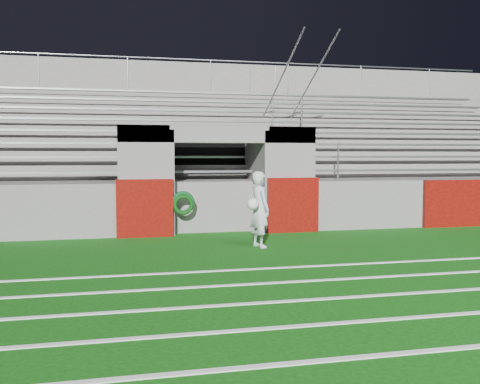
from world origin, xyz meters
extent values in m
plane|color=#0D490C|center=(0.00, 0.00, 0.00)|extent=(90.00, 90.00, 0.00)
cube|color=white|center=(0.00, -5.00, 0.01)|extent=(28.00, 0.09, 0.01)
cube|color=white|center=(0.00, -4.00, 0.01)|extent=(28.00, 0.09, 0.01)
cube|color=white|center=(0.00, -3.00, 0.01)|extent=(28.00, 0.09, 0.01)
cube|color=white|center=(0.00, -2.00, 0.01)|extent=(28.00, 0.09, 0.01)
cube|color=white|center=(0.00, -1.00, 0.01)|extent=(28.00, 0.09, 0.01)
cube|color=#615E5C|center=(-1.80, 3.50, 1.30)|extent=(1.20, 1.00, 2.60)
cube|color=#615E5C|center=(1.80, 3.50, 1.30)|extent=(1.20, 1.00, 2.60)
cube|color=black|center=(0.00, 5.20, 1.25)|extent=(2.60, 0.20, 2.50)
cube|color=#615E5C|center=(-1.15, 4.10, 1.25)|extent=(0.10, 2.20, 2.50)
cube|color=#615E5C|center=(1.15, 4.10, 1.25)|extent=(0.10, 2.20, 2.50)
cube|color=#615E5C|center=(0.00, 3.50, 2.40)|extent=(4.80, 1.00, 0.40)
cube|color=#615E5C|center=(0.00, 7.35, 1.15)|extent=(26.00, 8.00, 0.20)
cube|color=#615E5C|center=(0.00, 7.35, 0.53)|extent=(26.00, 8.00, 1.05)
cube|color=#4D0906|center=(-1.80, 2.94, 0.68)|extent=(1.30, 0.15, 1.35)
cube|color=#4D0906|center=(1.80, 2.94, 0.68)|extent=(1.30, 0.15, 1.35)
cube|color=#4D0906|center=(6.50, 2.94, 0.62)|extent=(2.20, 0.15, 1.25)
cube|color=gray|center=(0.00, 4.43, 1.47)|extent=(23.00, 0.28, 0.06)
cube|color=#615E5C|center=(0.00, 5.28, 1.44)|extent=(24.00, 0.75, 0.38)
cube|color=gray|center=(0.00, 5.18, 1.85)|extent=(23.00, 0.28, 0.06)
cube|color=#615E5C|center=(0.00, 6.03, 1.63)|extent=(24.00, 0.75, 0.76)
cube|color=gray|center=(0.00, 5.93, 2.23)|extent=(23.00, 0.28, 0.06)
cube|color=#615E5C|center=(0.00, 6.78, 1.82)|extent=(24.00, 0.75, 1.14)
cube|color=gray|center=(0.00, 6.68, 2.61)|extent=(23.00, 0.28, 0.06)
cube|color=#615E5C|center=(0.00, 7.53, 2.01)|extent=(24.00, 0.75, 1.52)
cube|color=gray|center=(0.00, 7.43, 2.99)|extent=(23.00, 0.28, 0.06)
cube|color=#615E5C|center=(0.00, 8.28, 2.20)|extent=(24.00, 0.75, 1.90)
cube|color=gray|center=(0.00, 8.18, 3.37)|extent=(23.00, 0.28, 0.06)
cube|color=#615E5C|center=(0.00, 9.03, 2.39)|extent=(24.00, 0.75, 2.28)
cube|color=gray|center=(0.00, 8.93, 3.75)|extent=(23.00, 0.28, 0.06)
cube|color=#615E5C|center=(0.00, 9.78, 2.58)|extent=(24.00, 0.75, 2.66)
cube|color=gray|center=(0.00, 9.68, 4.13)|extent=(23.00, 0.28, 0.06)
cube|color=#615E5C|center=(0.00, 10.45, 2.65)|extent=(26.00, 0.60, 5.29)
cylinder|color=#A5A8AD|center=(2.50, 4.15, 1.75)|extent=(0.05, 0.05, 1.00)
cylinder|color=#A5A8AD|center=(2.50, 7.15, 3.27)|extent=(0.05, 0.05, 1.00)
cylinder|color=#A5A8AD|center=(2.50, 10.15, 4.79)|extent=(0.05, 0.05, 1.00)
cylinder|color=#A5A8AD|center=(2.50, 7.15, 3.77)|extent=(0.05, 6.02, 3.08)
cylinder|color=#A5A8AD|center=(3.50, 4.15, 1.75)|extent=(0.05, 0.05, 1.00)
cylinder|color=#A5A8AD|center=(3.50, 7.15, 3.27)|extent=(0.05, 0.05, 1.00)
cylinder|color=#A5A8AD|center=(3.50, 10.15, 4.79)|extent=(0.05, 0.05, 1.00)
cylinder|color=#A5A8AD|center=(3.50, 7.15, 3.77)|extent=(0.05, 6.02, 3.08)
cylinder|color=#A5A8AD|center=(-5.00, 10.15, 4.84)|extent=(0.05, 0.05, 1.10)
cylinder|color=#A5A8AD|center=(-2.00, 10.15, 4.84)|extent=(0.05, 0.05, 1.10)
cylinder|color=#A5A8AD|center=(1.00, 10.15, 4.84)|extent=(0.05, 0.05, 1.10)
cylinder|color=#A5A8AD|center=(4.00, 10.15, 4.84)|extent=(0.05, 0.05, 1.10)
cylinder|color=#A5A8AD|center=(7.00, 10.15, 4.84)|extent=(0.05, 0.05, 1.10)
cylinder|color=#A5A8AD|center=(10.00, 10.15, 4.84)|extent=(0.05, 0.05, 1.10)
cylinder|color=#A5A8AD|center=(0.00, 10.15, 5.39)|extent=(24.00, 0.05, 0.05)
imported|color=#B9BEC4|center=(0.45, 1.08, 0.79)|extent=(0.53, 0.66, 1.57)
sphere|color=white|center=(0.24, 0.83, 0.92)|extent=(0.25, 0.25, 0.25)
torus|color=#0D431B|center=(-0.91, 2.95, 0.78)|extent=(0.56, 0.10, 0.56)
torus|color=#0C3C0D|center=(-0.91, 2.90, 0.74)|extent=(0.49, 0.09, 0.49)
camera|label=1|loc=(-2.40, -9.54, 1.91)|focal=40.00mm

